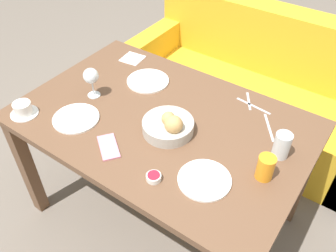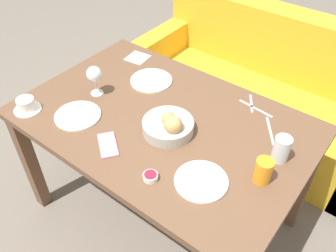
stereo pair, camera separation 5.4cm
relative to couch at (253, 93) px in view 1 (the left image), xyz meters
The scene contains 17 objects.
ground_plane 1.04m from the couch, 94.17° to the right, with size 10.00×10.00×0.00m, color #6B6056.
dining_table 1.04m from the couch, 94.17° to the right, with size 1.35×0.89×0.73m.
couch is the anchor object (origin of this frame).
bread_basket 1.14m from the couch, 89.58° to the right, with size 0.23×0.23×0.12m.
plate_near_left 1.35m from the couch, 108.03° to the right, with size 0.22×0.22×0.01m.
plate_near_right 1.30m from the couch, 76.84° to the right, with size 0.21×0.21×0.01m.
plate_far_center 0.95m from the couch, 111.43° to the right, with size 0.22×0.22×0.01m.
juice_glass 1.23m from the couch, 66.32° to the right, with size 0.07×0.07×0.11m.
water_tumbler 1.12m from the couch, 62.63° to the right, with size 0.07×0.07×0.12m.
wine_glass 1.25m from the couch, 113.77° to the right, with size 0.08×0.08×0.16m.
coffee_cup 1.54m from the couch, 115.08° to the right, with size 0.13×0.13×0.06m.
jam_bowl_berry 1.37m from the couch, 85.01° to the right, with size 0.06×0.06×0.03m.
fork_silver 0.82m from the couch, 70.22° to the right, with size 0.19×0.03×0.00m.
knife_silver 0.94m from the couch, 64.57° to the right, with size 0.12×0.16×0.00m.
spoon_coffee 0.79m from the couch, 72.42° to the right, with size 0.08×0.12×0.00m.
napkin 0.94m from the couch, 128.49° to the right, with size 0.13×0.13×0.00m.
cell_phone 1.35m from the couch, 96.67° to the right, with size 0.16×0.15×0.01m.
Camera 1 is at (0.74, -1.01, 1.81)m, focal length 38.00 mm.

